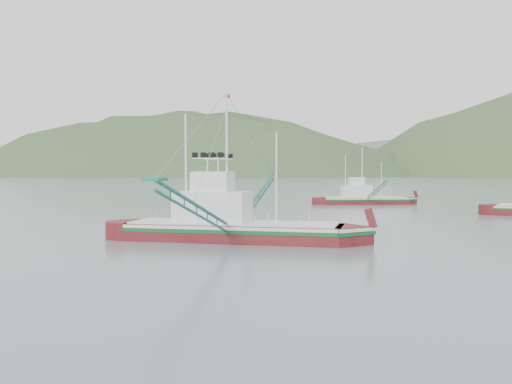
% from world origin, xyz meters
% --- Properties ---
extents(ground, '(1200.00, 1200.00, 0.00)m').
position_xyz_m(ground, '(0.00, 0.00, 0.00)').
color(ground, slate).
rests_on(ground, ground).
extents(main_boat, '(15.10, 26.74, 10.85)m').
position_xyz_m(main_boat, '(-0.60, 2.30, 1.59)').
color(main_boat, '#530D11').
rests_on(main_boat, ground).
extents(bg_boat_far, '(11.99, 20.27, 8.56)m').
position_xyz_m(bg_boat_far, '(2.41, 45.76, 1.71)').
color(bg_boat_far, '#530D11').
rests_on(bg_boat_far, ground).
extents(headland_left, '(448.00, 308.00, 210.00)m').
position_xyz_m(headland_left, '(-180.00, 360.00, 0.00)').
color(headland_left, '#37542B').
rests_on(headland_left, ground).
extents(ridge_distant, '(960.00, 400.00, 240.00)m').
position_xyz_m(ridge_distant, '(30.00, 560.00, 0.00)').
color(ridge_distant, slate).
rests_on(ridge_distant, ground).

